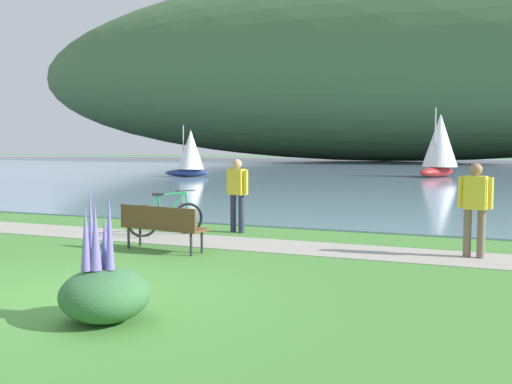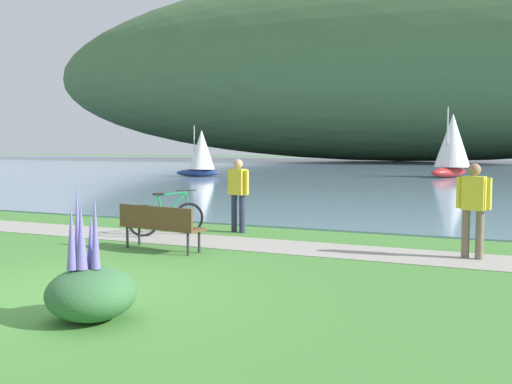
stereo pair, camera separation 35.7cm
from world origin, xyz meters
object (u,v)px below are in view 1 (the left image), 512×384
(person_at_shoreline, at_px, (237,191))
(person_on_the_grass, at_px, (475,204))
(sailboat_mid_bay, at_px, (440,145))
(park_bench_near_camera, at_px, (162,224))
(bicycle_leaning_near_bench, at_px, (166,218))
(sailboat_nearest_to_shore, at_px, (190,153))

(person_at_shoreline, distance_m, person_on_the_grass, 5.36)
(person_on_the_grass, xyz_separation_m, sailboat_mid_bay, (-2.89, 27.41, 1.10))
(park_bench_near_camera, bearing_deg, bicycle_leaning_near_bench, 118.43)
(person_at_shoreline, height_order, sailboat_nearest_to_shore, sailboat_nearest_to_shore)
(park_bench_near_camera, distance_m, person_on_the_grass, 5.79)
(park_bench_near_camera, bearing_deg, person_on_the_grass, 15.63)
(person_on_the_grass, xyz_separation_m, sailboat_nearest_to_shore, (-17.55, 21.66, 0.59))
(bicycle_leaning_near_bench, bearing_deg, person_at_shoreline, 39.78)
(sailboat_nearest_to_shore, relative_size, sailboat_mid_bay, 0.75)
(person_on_the_grass, relative_size, sailboat_nearest_to_shore, 0.53)
(person_at_shoreline, height_order, person_on_the_grass, same)
(person_at_shoreline, bearing_deg, park_bench_near_camera, -97.04)
(bicycle_leaning_near_bench, xyz_separation_m, person_at_shoreline, (1.28, 1.06, 0.58))
(bicycle_leaning_near_bench, relative_size, person_on_the_grass, 0.81)
(person_on_the_grass, height_order, sailboat_nearest_to_shore, sailboat_nearest_to_shore)
(park_bench_near_camera, xyz_separation_m, person_at_shoreline, (0.34, 2.79, 0.46))
(bicycle_leaning_near_bench, relative_size, person_at_shoreline, 0.81)
(bicycle_leaning_near_bench, relative_size, sailboat_mid_bay, 0.32)
(person_at_shoreline, height_order, sailboat_mid_bay, sailboat_mid_bay)
(person_on_the_grass, bearing_deg, bicycle_leaning_near_bench, 178.49)
(park_bench_near_camera, height_order, person_at_shoreline, person_at_shoreline)
(sailboat_nearest_to_shore, bearing_deg, person_at_shoreline, -58.86)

